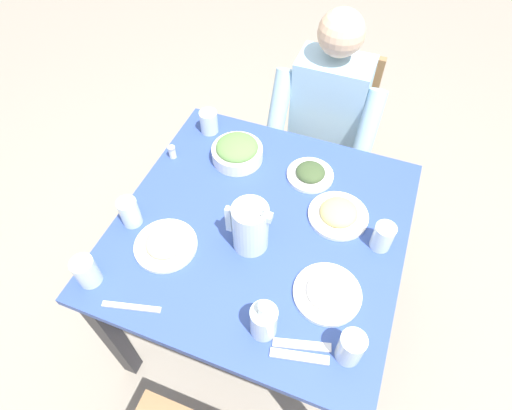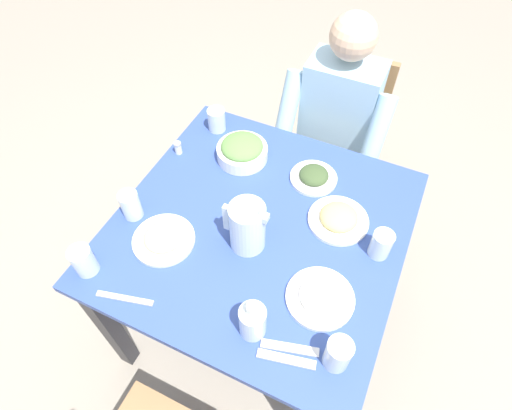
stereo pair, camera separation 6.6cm
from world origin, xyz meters
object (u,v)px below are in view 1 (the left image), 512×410
(diner_near, at_px, (322,131))
(water_glass_far_right, at_px, (86,271))
(water_glass_by_pitcher, at_px, (383,237))
(chair_near, at_px, (329,128))
(salad_bowl, at_px, (237,151))
(plate_dolmas, at_px, (310,173))
(plate_beans, at_px, (165,244))
(water_glass_far_left, at_px, (209,122))
(oil_carafe, at_px, (264,322))
(water_glass_near_right, at_px, (130,212))
(salt_shaker, at_px, (172,152))
(water_glass_center, at_px, (351,347))
(water_pitcher, at_px, (250,227))
(plate_yoghurt, at_px, (328,292))
(dining_table, at_px, (260,242))
(plate_fries, at_px, (339,213))

(diner_near, bearing_deg, water_glass_far_right, 65.29)
(diner_near, distance_m, water_glass_by_pitcher, 0.71)
(chair_near, height_order, salad_bowl, chair_near)
(plate_dolmas, distance_m, plate_beans, 0.61)
(water_glass_far_left, bearing_deg, salad_bowl, 147.56)
(diner_near, distance_m, oil_carafe, 1.03)
(chair_near, height_order, water_glass_by_pitcher, chair_near)
(plate_beans, relative_size, water_glass_near_right, 1.95)
(chair_near, xyz_separation_m, diner_near, (-0.00, 0.20, 0.15))
(plate_beans, bearing_deg, water_glass_near_right, -17.76)
(water_glass_far_right, relative_size, salt_shaker, 1.98)
(plate_dolmas, xyz_separation_m, water_glass_center, (-0.29, 0.62, 0.04))
(chair_near, bearing_deg, water_pitcher, 86.42)
(plate_yoghurt, bearing_deg, dining_table, -31.40)
(chair_near, distance_m, oil_carafe, 1.26)
(diner_near, relative_size, water_pitcher, 6.20)
(water_glass_far_left, relative_size, water_glass_near_right, 0.89)
(water_glass_far_left, height_order, water_glass_center, water_glass_center)
(plate_dolmas, height_order, oil_carafe, oil_carafe)
(water_glass_by_pitcher, distance_m, water_glass_center, 0.41)
(plate_yoghurt, relative_size, plate_dolmas, 1.19)
(water_glass_near_right, bearing_deg, plate_yoghurt, 177.68)
(water_glass_near_right, bearing_deg, water_glass_center, 166.93)
(plate_dolmas, xyz_separation_m, water_glass_far_left, (0.47, -0.10, 0.03))
(dining_table, height_order, water_glass_center, water_glass_center)
(water_glass_far_left, height_order, water_glass_near_right, water_glass_near_right)
(dining_table, relative_size, oil_carafe, 6.07)
(water_glass_far_left, bearing_deg, water_glass_by_pitcher, 157.86)
(plate_fries, relative_size, water_glass_far_right, 2.02)
(dining_table, xyz_separation_m, diner_near, (-0.05, -0.66, 0.01))
(water_glass_center, distance_m, salt_shaker, 0.99)
(water_glass_near_right, bearing_deg, plate_beans, 162.24)
(water_glass_near_right, height_order, water_glass_far_right, water_glass_near_right)
(water_glass_by_pitcher, bearing_deg, water_glass_far_right, 28.79)
(salad_bowl, distance_m, plate_fries, 0.47)
(water_pitcher, height_order, oil_carafe, water_pitcher)
(chair_near, height_order, plate_dolmas, chair_near)
(water_glass_near_right, bearing_deg, plate_fries, -157.43)
(salad_bowl, xyz_separation_m, plate_beans, (0.07, 0.47, -0.03))
(plate_dolmas, bearing_deg, oil_carafe, 93.91)
(dining_table, distance_m, plate_yoghurt, 0.36)
(salad_bowl, xyz_separation_m, water_glass_by_pitcher, (-0.61, 0.21, 0.01))
(water_glass_near_right, xyz_separation_m, water_glass_center, (-0.82, 0.19, 0.00))
(diner_near, relative_size, plate_beans, 5.49)
(water_glass_far_left, relative_size, water_glass_far_right, 0.91)
(plate_dolmas, bearing_deg, plate_beans, 52.85)
(water_pitcher, xyz_separation_m, plate_dolmas, (-0.10, -0.37, -0.08))
(oil_carafe, bearing_deg, dining_table, -68.24)
(plate_beans, relative_size, water_glass_center, 1.87)
(chair_near, bearing_deg, plate_fries, 104.78)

